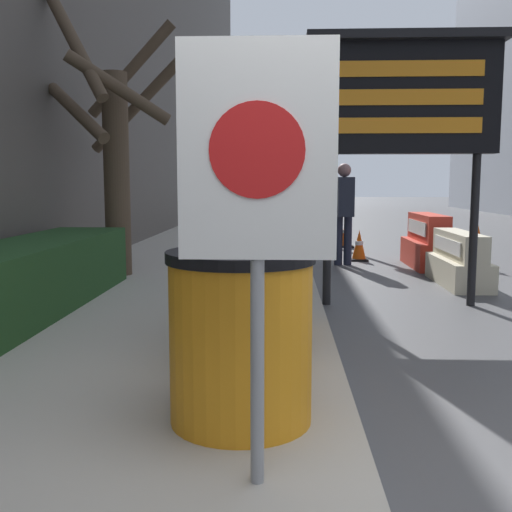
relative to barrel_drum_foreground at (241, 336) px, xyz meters
name	(u,v)px	position (x,y,z in m)	size (l,w,h in m)	color
hedge_strip	(8,285)	(-2.36, 2.26, -0.12)	(0.90, 5.13, 0.71)	#1E421E
bare_tree	(115,138)	(-2.13, 5.24, 1.46)	(2.10, 2.19, 4.04)	#4C3D2D
barrel_drum_foreground	(241,336)	(0.00, 0.00, 0.00)	(0.81, 0.81, 0.95)	orange
barrel_drum_middle	(249,299)	(-0.02, 1.07, 0.00)	(0.81, 0.81, 0.95)	orange
barrel_drum_back	(265,276)	(0.07, 2.14, 0.00)	(0.81, 0.81, 0.95)	orange
warning_sign	(257,181)	(0.12, -0.71, 0.84)	(0.66, 0.08, 1.89)	gray
message_board	(404,99)	(1.64, 4.01, 1.81)	(2.29, 0.36, 3.18)	black
jersey_barrier_cream	(459,262)	(2.78, 5.51, -0.30)	(0.56, 1.67, 0.77)	beige
jersey_barrier_red_striped	(428,244)	(2.78, 7.38, -0.23)	(0.63, 1.63, 0.93)	red
traffic_cone_near	(477,247)	(3.60, 7.24, -0.27)	(0.42, 0.42, 0.75)	black
traffic_cone_mid	(346,234)	(1.69, 10.55, -0.33)	(0.35, 0.35, 0.63)	black
traffic_cone_far	(359,246)	(1.69, 8.17, -0.35)	(0.33, 0.33, 0.58)	black
traffic_light_near_curb	(327,124)	(1.25, 11.04, 2.19)	(0.28, 0.44, 3.90)	#2D2D30
pedestrian_worker	(344,205)	(1.32, 7.55, 0.43)	(0.33, 0.50, 1.81)	#23283D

